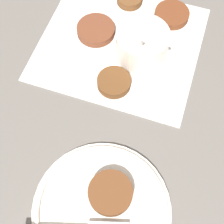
% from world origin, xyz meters
% --- Properties ---
extents(ground_plane, '(4.00, 4.00, 0.00)m').
position_xyz_m(ground_plane, '(0.00, 0.00, 0.00)').
color(ground_plane, '#605B56').
extents(napkin, '(0.34, 0.32, 0.00)m').
position_xyz_m(napkin, '(0.02, 0.03, 0.00)').
color(napkin, silver).
rests_on(napkin, ground_plane).
extents(sauce_bowl, '(0.12, 0.11, 0.12)m').
position_xyz_m(sauce_bowl, '(0.07, 0.02, 0.03)').
color(sauce_bowl, silver).
rests_on(sauce_bowl, napkin).
extents(fritter_1, '(0.08, 0.08, 0.02)m').
position_xyz_m(fritter_1, '(-0.04, 0.03, 0.01)').
color(fritter_1, brown).
rests_on(fritter_1, napkin).
extents(fritter_2, '(0.07, 0.07, 0.02)m').
position_xyz_m(fritter_2, '(0.04, -0.08, 0.01)').
color(fritter_2, brown).
rests_on(fritter_2, napkin).
extents(fritter_3, '(0.08, 0.08, 0.02)m').
position_xyz_m(fritter_3, '(0.10, 0.13, 0.01)').
color(fritter_3, brown).
rests_on(fritter_3, napkin).
extents(serving_plate, '(0.23, 0.23, 0.02)m').
position_xyz_m(serving_plate, '(0.11, -0.31, 0.01)').
color(serving_plate, silver).
rests_on(serving_plate, ground_plane).
extents(fritter_on_plate, '(0.07, 0.07, 0.02)m').
position_xyz_m(fritter_on_plate, '(0.11, -0.28, 0.03)').
color(fritter_on_plate, brown).
rests_on(fritter_on_plate, serving_plate).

